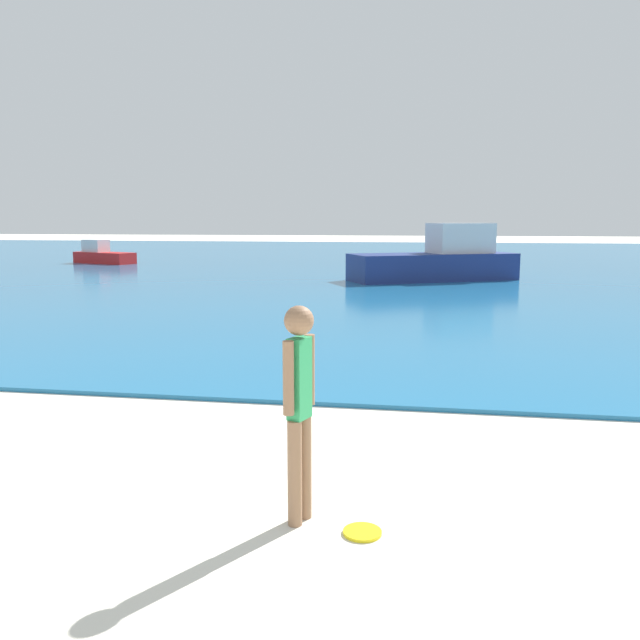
% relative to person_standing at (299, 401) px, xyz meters
% --- Properties ---
extents(water, '(160.00, 60.00, 0.06)m').
position_rel_person_standing_xyz_m(water, '(-0.60, 33.14, -0.94)').
color(water, '#1E6B9E').
rests_on(water, ground).
extents(person_standing, '(0.23, 0.38, 1.71)m').
position_rel_person_standing_xyz_m(person_standing, '(0.00, 0.00, 0.00)').
color(person_standing, '#936B4C').
rests_on(person_standing, ground).
extents(frisbee, '(0.29, 0.29, 0.03)m').
position_rel_person_standing_xyz_m(frisbee, '(0.51, -0.13, -0.96)').
color(frisbee, yellow).
rests_on(frisbee, ground).
extents(boat_near, '(6.59, 4.73, 2.17)m').
position_rel_person_standing_xyz_m(boat_near, '(1.35, 20.53, -0.17)').
color(boat_near, navy).
rests_on(boat_near, water).
extents(boat_far, '(3.83, 2.48, 1.24)m').
position_rel_person_standing_xyz_m(boat_far, '(-16.21, 27.45, -0.48)').
color(boat_far, red).
rests_on(boat_far, water).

